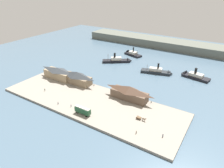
# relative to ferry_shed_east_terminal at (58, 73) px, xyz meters

# --- Properties ---
(ground_plane) EXTENTS (320.00, 320.00, 0.00)m
(ground_plane) POSITION_rel_ferry_shed_east_terminal_xyz_m (37.29, 9.71, -5.24)
(ground_plane) COLOR slate
(quay_promenade) EXTENTS (110.00, 36.00, 1.20)m
(quay_promenade) POSITION_rel_ferry_shed_east_terminal_xyz_m (37.29, -12.29, -4.64)
(quay_promenade) COLOR gray
(quay_promenade) RESTS_ON ground
(seawall_edge) EXTENTS (110.00, 0.80, 1.00)m
(seawall_edge) POSITION_rel_ferry_shed_east_terminal_xyz_m (37.29, 6.11, -4.74)
(seawall_edge) COLOR slate
(seawall_edge) RESTS_ON ground
(ferry_shed_east_terminal) EXTENTS (22.23, 7.86, 7.97)m
(ferry_shed_east_terminal) POSITION_rel_ferry_shed_east_terminal_xyz_m (0.00, 0.00, 0.00)
(ferry_shed_east_terminal) COLOR #998466
(ferry_shed_east_terminal) RESTS_ON quay_promenade
(ferry_shed_west_terminal) EXTENTS (21.02, 7.88, 8.25)m
(ferry_shed_west_terminal) POSITION_rel_ferry_shed_east_terminal_xyz_m (16.18, 1.25, 0.15)
(ferry_shed_west_terminal) COLOR #847056
(ferry_shed_west_terminal) RESTS_ON quay_promenade
(ferry_shed_central_terminal) EXTENTS (22.37, 7.38, 8.23)m
(ferry_shed_central_terminal) POSITION_rel_ferry_shed_east_terminal_xyz_m (55.97, 1.65, 0.14)
(ferry_shed_central_terminal) COLOR brown
(ferry_shed_central_terminal) RESTS_ON quay_promenade
(street_tram) EXTENTS (9.02, 2.73, 4.11)m
(street_tram) POSITION_rel_ferry_shed_east_terminal_xyz_m (42.91, -24.99, -1.62)
(street_tram) COLOR #1E4C2D
(street_tram) RESTS_ON quay_promenade
(horse_cart) EXTENTS (5.42, 1.55, 1.87)m
(horse_cart) POSITION_rel_ferry_shed_east_terminal_xyz_m (70.51, -13.19, -3.11)
(horse_cart) COLOR brown
(horse_cart) RESTS_ON quay_promenade
(pedestrian_walking_west) EXTENTS (0.38, 0.38, 1.52)m
(pedestrian_walking_west) POSITION_rel_ferry_shed_east_terminal_xyz_m (32.91, -23.14, -3.35)
(pedestrian_walking_west) COLOR #33384C
(pedestrian_walking_west) RESTS_ON quay_promenade
(pedestrian_near_west_shed) EXTENTS (0.40, 0.40, 1.61)m
(pedestrian_near_west_shed) POSITION_rel_ferry_shed_east_terminal_xyz_m (73.19, -23.72, -3.31)
(pedestrian_near_west_shed) COLOR #6B5B4C
(pedestrian_near_west_shed) RESTS_ON quay_promenade
(pedestrian_at_waters_edge) EXTENTS (0.38, 0.38, 1.53)m
(pedestrian_at_waters_edge) POSITION_rel_ferry_shed_east_terminal_xyz_m (24.87, -25.00, -3.35)
(pedestrian_at_waters_edge) COLOR #33384C
(pedestrian_at_waters_edge) RESTS_ON quay_promenade
(pedestrian_near_cart) EXTENTS (0.42, 0.42, 1.70)m
(pedestrian_near_cart) POSITION_rel_ferry_shed_east_terminal_xyz_m (84.24, -19.50, -3.26)
(pedestrian_near_cart) COLOR #33384C
(pedestrian_near_cart) RESTS_ON quay_promenade
(pedestrian_standing_center) EXTENTS (0.43, 0.43, 1.72)m
(pedestrian_standing_center) POSITION_rel_ferry_shed_east_terminal_xyz_m (6.28, -18.33, -3.26)
(pedestrian_standing_center) COLOR #3D4C42
(pedestrian_standing_center) RESTS_ON quay_promenade
(mooring_post_west) EXTENTS (0.44, 0.44, 0.90)m
(mooring_post_west) POSITION_rel_ferry_shed_east_terminal_xyz_m (68.74, 4.45, -3.59)
(mooring_post_west) COLOR black
(mooring_post_west) RESTS_ON quay_promenade
(mooring_post_east) EXTENTS (0.44, 0.44, 0.90)m
(mooring_post_east) POSITION_rel_ferry_shed_east_terminal_xyz_m (28.20, 4.15, -3.59)
(mooring_post_east) COLOR black
(mooring_post_east) RESTS_ON quay_promenade
(ferry_mid_harbor) EXTENTS (24.74, 11.51, 9.75)m
(ferry_mid_harbor) POSITION_rel_ferry_shed_east_terminal_xyz_m (56.69, 49.02, -3.78)
(ferry_mid_harbor) COLOR #23282D
(ferry_mid_harbor) RESTS_ON ground
(ferry_departing_north) EXTENTS (20.10, 11.40, 10.13)m
(ferry_departing_north) POSITION_rel_ferry_shed_east_terminal_xyz_m (17.97, 77.27, -3.93)
(ferry_departing_north) COLOR black
(ferry_departing_north) RESTS_ON ground
(ferry_approaching_east) EXTENTS (21.65, 9.88, 9.87)m
(ferry_approaching_east) POSITION_rel_ferry_shed_east_terminal_xyz_m (79.83, 55.51, -3.83)
(ferry_approaching_east) COLOR black
(ferry_approaching_east) RESTS_ON ground
(ferry_near_quay) EXTENTS (24.27, 19.53, 9.85)m
(ferry_near_quay) POSITION_rel_ferry_shed_east_terminal_xyz_m (18.26, 54.40, -3.75)
(ferry_near_quay) COLOR black
(ferry_near_quay) RESTS_ON ground
(far_headland) EXTENTS (180.00, 24.00, 8.00)m
(far_headland) POSITION_rel_ferry_shed_east_terminal_xyz_m (37.29, 119.71, -1.24)
(far_headland) COLOR #60665B
(far_headland) RESTS_ON ground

